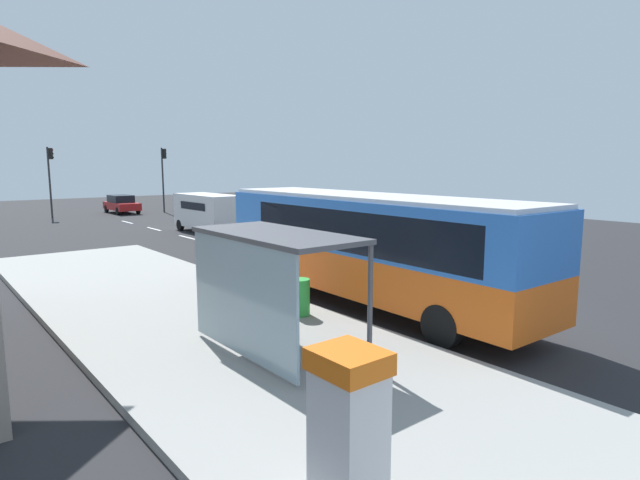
% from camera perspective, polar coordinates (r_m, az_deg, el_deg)
% --- Properties ---
extents(ground_plane, '(56.00, 92.00, 0.04)m').
position_cam_1_polar(ground_plane, '(25.23, -10.24, -1.07)').
color(ground_plane, '#262628').
extents(sidewalk_platform, '(6.20, 30.00, 0.18)m').
position_cam_1_polar(sidewalk_platform, '(11.97, -9.33, -11.07)').
color(sidewalk_platform, '#999993').
rests_on(sidewalk_platform, ground).
extents(lane_stripe_seg_1, '(0.16, 2.20, 0.01)m').
position_cam_1_polar(lane_stripe_seg_1, '(14.55, 20.98, -8.35)').
color(lane_stripe_seg_1, silver).
rests_on(lane_stripe_seg_1, ground).
extents(lane_stripe_seg_2, '(0.16, 2.20, 0.01)m').
position_cam_1_polar(lane_stripe_seg_2, '(17.47, 6.62, -5.09)').
color(lane_stripe_seg_2, silver).
rests_on(lane_stripe_seg_2, ground).
extents(lane_stripe_seg_3, '(0.16, 2.20, 0.01)m').
position_cam_1_polar(lane_stripe_seg_3, '(21.18, -3.10, -2.67)').
color(lane_stripe_seg_3, silver).
rests_on(lane_stripe_seg_3, ground).
extents(lane_stripe_seg_4, '(0.16, 2.20, 0.01)m').
position_cam_1_polar(lane_stripe_seg_4, '(25.34, -9.75, -0.96)').
color(lane_stripe_seg_4, silver).
rests_on(lane_stripe_seg_4, ground).
extents(lane_stripe_seg_5, '(0.16, 2.20, 0.01)m').
position_cam_1_polar(lane_stripe_seg_5, '(29.76, -14.47, 0.27)').
color(lane_stripe_seg_5, silver).
rests_on(lane_stripe_seg_5, ground).
extents(lane_stripe_seg_6, '(0.16, 2.20, 0.01)m').
position_cam_1_polar(lane_stripe_seg_6, '(34.34, -17.96, 1.17)').
color(lane_stripe_seg_6, silver).
rests_on(lane_stripe_seg_6, ground).
extents(lane_stripe_seg_7, '(0.16, 2.20, 0.01)m').
position_cam_1_polar(lane_stripe_seg_7, '(39.02, -20.62, 1.86)').
color(lane_stripe_seg_7, silver).
rests_on(lane_stripe_seg_7, ground).
extents(bus, '(2.79, 11.07, 3.21)m').
position_cam_1_polar(bus, '(14.83, 5.12, -0.24)').
color(bus, orange).
rests_on(bus, ground).
extents(white_van, '(2.09, 5.23, 2.30)m').
position_cam_1_polar(white_van, '(31.59, -12.31, 3.24)').
color(white_van, white).
rests_on(white_van, ground).
extents(sedan_near, '(1.85, 4.41, 1.52)m').
position_cam_1_polar(sedan_near, '(46.59, -21.18, 3.77)').
color(sedan_near, '#A51919').
rests_on(sedan_near, ground).
extents(ticket_machine, '(0.66, 0.76, 1.94)m').
position_cam_1_polar(ticket_machine, '(5.91, 3.17, -20.77)').
color(ticket_machine, silver).
rests_on(ticket_machine, sidewalk_platform).
extents(recycling_bin_green, '(0.52, 0.52, 0.95)m').
position_cam_1_polar(recycling_bin_green, '(13.38, -2.26, -6.35)').
color(recycling_bin_green, green).
rests_on(recycling_bin_green, sidewalk_platform).
extents(recycling_bin_red, '(0.52, 0.52, 0.95)m').
position_cam_1_polar(recycling_bin_red, '(13.93, -4.00, -5.77)').
color(recycling_bin_red, red).
rests_on(recycling_bin_red, sidewalk_platform).
extents(traffic_light_near_side, '(0.49, 0.28, 5.49)m').
position_cam_1_polar(traffic_light_near_side, '(46.17, -16.98, 7.45)').
color(traffic_light_near_side, '#2D2D2D').
rests_on(traffic_light_near_side, ground).
extents(traffic_light_far_side, '(0.49, 0.28, 5.40)m').
position_cam_1_polar(traffic_light_far_side, '(44.44, -27.76, 6.76)').
color(traffic_light_far_side, '#2D2D2D').
rests_on(traffic_light_far_side, ground).
extents(bus_shelter, '(1.80, 4.00, 2.50)m').
position_cam_1_polar(bus_shelter, '(10.43, -6.33, -2.47)').
color(bus_shelter, '#4C4C51').
rests_on(bus_shelter, sidewalk_platform).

